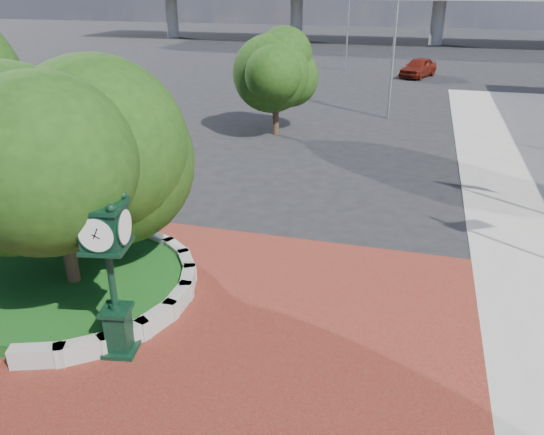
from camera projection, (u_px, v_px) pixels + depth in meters
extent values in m
plane|color=black|center=(242.00, 319.00, 13.92)|extent=(200.00, 200.00, 0.00)
cube|color=maroon|center=(229.00, 341.00, 13.03)|extent=(12.00, 12.00, 0.04)
cube|color=#9E9B93|center=(38.00, 357.00, 12.12)|extent=(1.29, 0.76, 0.54)
cube|color=#9E9B93|center=(83.00, 350.00, 12.33)|extent=(1.20, 1.04, 0.54)
cube|color=#9E9B93|center=(124.00, 337.00, 12.78)|extent=(1.00, 1.22, 0.54)
cube|color=#9E9B93|center=(157.00, 320.00, 13.44)|extent=(0.71, 1.30, 0.54)
cube|color=#9E9B93|center=(179.00, 300.00, 14.25)|extent=(0.35, 1.25, 0.54)
cube|color=#9E9B93|center=(188.00, 282.00, 15.13)|extent=(0.71, 1.30, 0.54)
cube|color=#9E9B93|center=(187.00, 265.00, 16.01)|extent=(1.00, 1.22, 0.54)
cube|color=#9E9B93|center=(176.00, 252.00, 16.79)|extent=(1.20, 1.04, 0.54)
cube|color=#9E9B93|center=(159.00, 242.00, 17.41)|extent=(1.29, 0.76, 0.54)
cylinder|color=#164F19|center=(75.00, 286.00, 15.06)|extent=(6.10, 6.10, 0.40)
cylinder|color=#9E9B93|center=(172.00, 17.00, 82.84)|extent=(1.80, 1.80, 6.00)
cylinder|color=#9E9B93|center=(296.00, 19.00, 77.93)|extent=(1.80, 1.80, 6.00)
cylinder|color=#9E9B93|center=(438.00, 22.00, 73.02)|extent=(1.80, 1.80, 6.00)
cylinder|color=#38281C|center=(71.00, 259.00, 14.70)|extent=(0.36, 0.36, 2.17)
sphere|color=#1A3B10|center=(55.00, 168.00, 13.62)|extent=(5.20, 5.20, 5.20)
cylinder|color=#38281C|center=(276.00, 118.00, 30.33)|extent=(0.36, 0.36, 1.92)
sphere|color=#1A3B10|center=(276.00, 77.00, 29.40)|extent=(4.40, 4.40, 4.40)
cube|color=black|center=(122.00, 350.00, 12.65)|extent=(0.88, 0.88, 0.15)
cube|color=black|center=(119.00, 330.00, 12.42)|extent=(0.60, 0.60, 1.03)
cube|color=black|center=(116.00, 310.00, 12.19)|extent=(0.77, 0.77, 0.11)
cylinder|color=black|center=(111.00, 278.00, 11.84)|extent=(0.16, 0.16, 1.60)
cube|color=black|center=(104.00, 226.00, 11.32)|extent=(0.99, 0.99, 0.85)
cylinder|color=white|center=(96.00, 235.00, 10.92)|extent=(0.75, 0.20, 0.75)
cylinder|color=white|center=(111.00, 218.00, 11.73)|extent=(0.75, 0.20, 0.75)
cylinder|color=white|center=(84.00, 225.00, 11.36)|extent=(0.20, 0.75, 0.75)
cylinder|color=white|center=(124.00, 227.00, 11.29)|extent=(0.20, 0.75, 0.75)
sphere|color=black|center=(100.00, 201.00, 11.09)|extent=(0.41, 0.41, 0.41)
cone|color=black|center=(98.00, 187.00, 10.96)|extent=(0.17, 0.17, 0.47)
imported|color=maroon|center=(418.00, 67.00, 48.74)|extent=(3.67, 5.43, 1.72)
cylinder|color=slate|center=(394.00, 45.00, 32.43)|extent=(0.16, 0.16, 9.10)
cylinder|color=slate|center=(348.00, 21.00, 50.59)|extent=(0.16, 0.16, 9.26)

